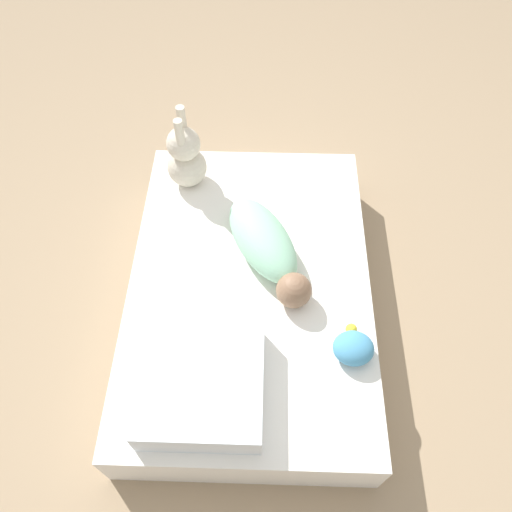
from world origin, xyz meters
The scene contains 6 objects.
ground_plane centered at (0.00, 0.00, 0.00)m, with size 12.00×12.00×0.00m, color #9E8466.
bed_mattress centered at (0.00, 0.00, 0.10)m, with size 1.24×0.83×0.21m.
swaddled_baby centered at (0.09, -0.06, 0.27)m, with size 0.47×0.34×0.13m.
pillow centered at (-0.39, 0.12, 0.26)m, with size 0.37×0.36×0.11m.
bunny_plush centered at (0.45, 0.26, 0.33)m, with size 0.15×0.15×0.33m.
turtle_plush centered at (-0.26, -0.33, 0.25)m, with size 0.14×0.13×0.08m.
Camera 1 is at (-0.91, -0.05, 1.67)m, focal length 35.00 mm.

